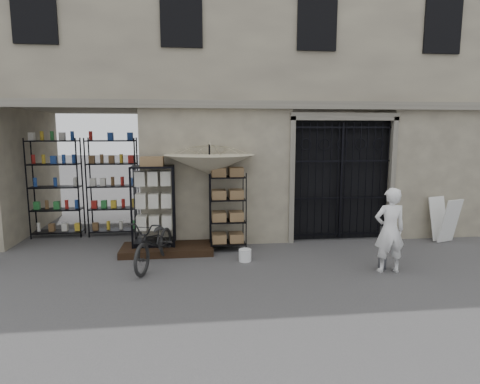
{
  "coord_description": "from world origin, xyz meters",
  "views": [
    {
      "loc": [
        -1.81,
        -7.15,
        2.65
      ],
      "look_at": [
        -0.8,
        1.4,
        1.35
      ],
      "focal_mm": 30.0,
      "sensor_mm": 36.0,
      "label": 1
    }
  ],
  "objects": [
    {
      "name": "ground",
      "position": [
        0.0,
        0.0,
        0.0
      ],
      "size": [
        80.0,
        80.0,
        0.0
      ],
      "primitive_type": "plane",
      "color": "#262629",
      "rests_on": "ground"
    },
    {
      "name": "main_building",
      "position": [
        0.0,
        4.0,
        4.5
      ],
      "size": [
        14.0,
        4.0,
        9.0
      ],
      "primitive_type": "cube",
      "color": "gray",
      "rests_on": "ground"
    },
    {
      "name": "shop_recess",
      "position": [
        -4.5,
        2.8,
        1.5
      ],
      "size": [
        3.0,
        1.7,
        3.0
      ],
      "primitive_type": "cube",
      "color": "black",
      "rests_on": "ground"
    },
    {
      "name": "shop_shelving",
      "position": [
        -4.55,
        3.3,
        1.25
      ],
      "size": [
        2.7,
        0.5,
        2.5
      ],
      "primitive_type": "cube",
      "color": "black",
      "rests_on": "ground"
    },
    {
      "name": "iron_gate",
      "position": [
        1.75,
        2.28,
        1.5
      ],
      "size": [
        2.5,
        0.21,
        3.0
      ],
      "color": "black",
      "rests_on": "ground"
    },
    {
      "name": "step_platform",
      "position": [
        -2.4,
        1.55,
        0.07
      ],
      "size": [
        2.0,
        0.9,
        0.15
      ],
      "primitive_type": "cube",
      "color": "black",
      "rests_on": "ground"
    },
    {
      "name": "display_cabinet",
      "position": [
        -2.69,
        1.68,
        0.94
      ],
      "size": [
        0.9,
        0.57,
        1.91
      ],
      "rotation": [
        0.0,
        0.0,
        -0.03
      ],
      "color": "black",
      "rests_on": "step_platform"
    },
    {
      "name": "wire_rack",
      "position": [
        -1.06,
        1.63,
        0.87
      ],
      "size": [
        0.79,
        0.58,
        1.77
      ],
      "rotation": [
        0.0,
        0.0,
        -0.03
      ],
      "color": "black",
      "rests_on": "ground"
    },
    {
      "name": "market_umbrella",
      "position": [
        -1.44,
        1.73,
        2.05
      ],
      "size": [
        2.18,
        2.2,
        2.85
      ],
      "rotation": [
        0.0,
        0.0,
        -0.3
      ],
      "color": "black",
      "rests_on": "ground"
    },
    {
      "name": "white_bucket",
      "position": [
        -0.77,
        0.76,
        0.12
      ],
      "size": [
        0.34,
        0.34,
        0.25
      ],
      "primitive_type": "cylinder",
      "rotation": [
        0.0,
        0.0,
        -0.42
      ],
      "color": "silver",
      "rests_on": "ground"
    },
    {
      "name": "bicycle",
      "position": [
        -2.58,
        0.69,
        0.0
      ],
      "size": [
        0.9,
        1.12,
        1.85
      ],
      "primitive_type": "imported",
      "rotation": [
        0.0,
        0.0,
        -0.29
      ],
      "color": "black",
      "rests_on": "ground"
    },
    {
      "name": "steel_bollard",
      "position": [
        1.82,
        -0.03,
        0.42
      ],
      "size": [
        0.2,
        0.2,
        0.84
      ],
      "primitive_type": "cylinder",
      "rotation": [
        0.0,
        0.0,
        0.32
      ],
      "color": "#54565D",
      "rests_on": "ground"
    },
    {
      "name": "shopkeeper",
      "position": [
        1.86,
        -0.18,
        0.0
      ],
      "size": [
        0.63,
        1.64,
        0.39
      ],
      "primitive_type": "imported",
      "rotation": [
        0.0,
        0.0,
        3.12
      ],
      "color": "white",
      "rests_on": "ground"
    },
    {
      "name": "easel_sign",
      "position": [
        4.2,
        1.67,
        0.55
      ],
      "size": [
        0.65,
        0.7,
        1.06
      ],
      "rotation": [
        0.0,
        0.0,
        0.3
      ],
      "color": "silver",
      "rests_on": "ground"
    }
  ]
}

